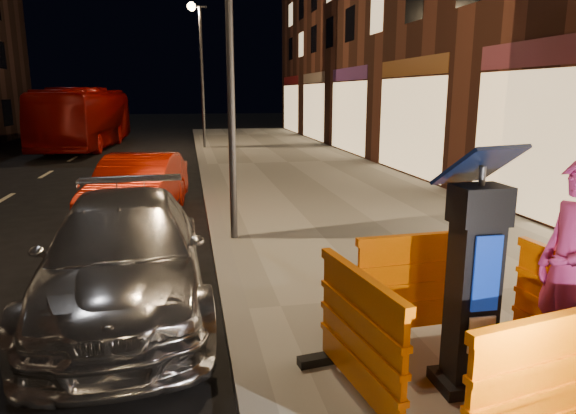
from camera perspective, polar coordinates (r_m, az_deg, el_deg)
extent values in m
plane|color=black|center=(6.07, -5.77, -12.57)|extent=(120.00, 120.00, 0.00)
cube|color=gray|center=(6.94, 20.06, -9.32)|extent=(6.00, 60.00, 0.15)
cube|color=slate|center=(6.04, -5.79, -11.93)|extent=(0.30, 60.00, 0.15)
cube|color=black|center=(4.43, 19.94, -7.47)|extent=(0.67, 0.67, 1.93)
cube|color=#E36100|center=(3.90, 26.87, -17.87)|extent=(1.47, 0.83, 1.08)
cube|color=#E36100|center=(5.35, 14.39, -8.46)|extent=(1.41, 0.65, 1.08)
cube|color=#E36100|center=(4.21, 7.94, -14.18)|extent=(0.77, 1.45, 1.08)
cube|color=#E36100|center=(5.11, 28.93, -10.74)|extent=(0.67, 1.42, 1.08)
imported|color=#AAAAAE|center=(6.74, -17.37, -10.49)|extent=(2.09, 4.68, 1.33)
imported|color=#A11303|center=(11.20, -16.07, -1.18)|extent=(2.01, 4.16, 1.32)
imported|color=#7D0502|center=(26.20, -21.32, 6.12)|extent=(2.91, 10.13, 2.79)
imported|color=#B32E79|center=(4.95, 29.08, -6.29)|extent=(0.50, 0.72, 1.92)
cylinder|color=#3F3F44|center=(8.53, -6.46, 16.40)|extent=(0.12, 0.12, 6.00)
cylinder|color=#3F3F44|center=(23.49, -9.50, 13.85)|extent=(0.12, 0.12, 6.00)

